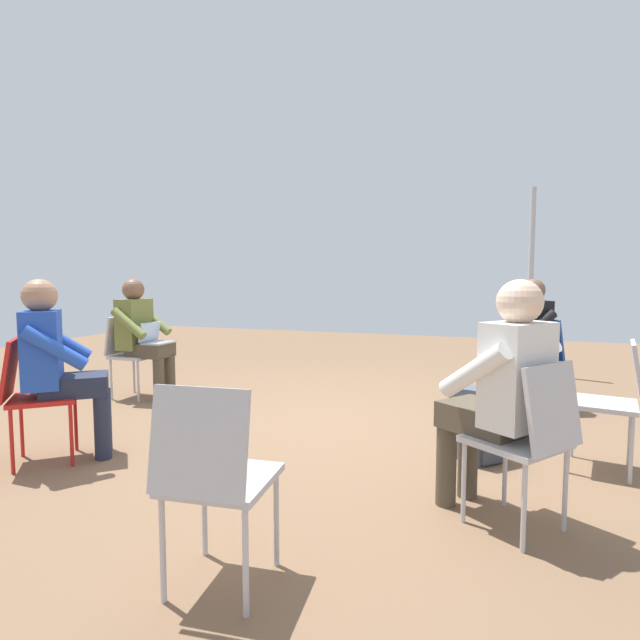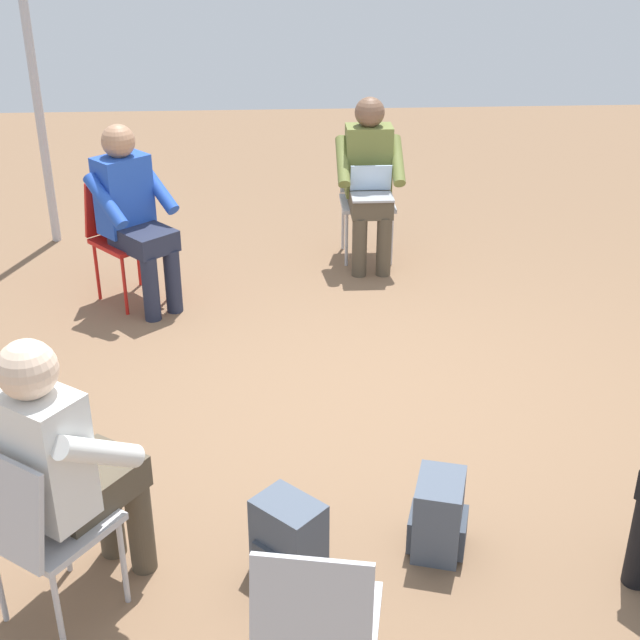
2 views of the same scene
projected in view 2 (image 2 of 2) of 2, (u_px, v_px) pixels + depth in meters
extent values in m
plane|color=brown|center=(358.00, 403.00, 5.03)|extent=(14.00, 14.00, 0.00)
cube|color=red|center=(129.00, 241.00, 6.06)|extent=(0.56, 0.56, 0.03)
cylinder|color=red|center=(166.00, 272.00, 6.16)|extent=(0.02, 0.02, 0.42)
cylinder|color=red|center=(125.00, 286.00, 5.95)|extent=(0.02, 0.02, 0.42)
cylinder|color=red|center=(138.00, 258.00, 6.38)|extent=(0.02, 0.02, 0.42)
cylinder|color=red|center=(97.00, 271.00, 6.17)|extent=(0.02, 0.02, 0.42)
cube|color=red|center=(110.00, 205.00, 6.09)|extent=(0.32, 0.35, 0.40)
cube|color=#B7B7BC|center=(319.00, 622.00, 2.99)|extent=(0.47, 0.47, 0.03)
cylinder|color=#B7B7BC|center=(279.00, 628.00, 3.26)|extent=(0.02, 0.02, 0.42)
cylinder|color=#B7B7BC|center=(372.00, 637.00, 3.22)|extent=(0.02, 0.02, 0.42)
cube|color=#B7B7BC|center=(311.00, 616.00, 2.72)|extent=(0.16, 0.39, 0.40)
cube|color=#B7B7BC|center=(54.00, 526.00, 3.43)|extent=(0.56, 0.56, 0.03)
cylinder|color=#B7B7BC|center=(64.00, 531.00, 3.74)|extent=(0.02, 0.02, 0.42)
cylinder|color=#B7B7BC|center=(123.00, 562.00, 3.57)|extent=(0.02, 0.02, 0.42)
cylinder|color=#B7B7BC|center=(59.00, 615.00, 3.32)|extent=(0.02, 0.02, 0.42)
cube|color=#B7B7BC|center=(5.00, 508.00, 3.19)|extent=(0.30, 0.36, 0.40)
cube|color=#B7B7BC|center=(367.00, 203.00, 6.76)|extent=(0.40, 0.40, 0.03)
cylinder|color=#B7B7BC|center=(391.00, 239.00, 6.72)|extent=(0.02, 0.02, 0.42)
cylinder|color=#B7B7BC|center=(347.00, 240.00, 6.70)|extent=(0.02, 0.02, 0.42)
cylinder|color=#B7B7BC|center=(386.00, 223.00, 7.02)|extent=(0.02, 0.02, 0.42)
cylinder|color=#B7B7BC|center=(343.00, 224.00, 7.00)|extent=(0.02, 0.02, 0.42)
cube|color=#B7B7BC|center=(366.00, 169.00, 6.83)|extent=(0.09, 0.38, 0.40)
cylinder|color=#4C4233|center=(384.00, 246.00, 6.54)|extent=(0.11, 0.11, 0.45)
cylinder|color=#4C4233|center=(359.00, 247.00, 6.53)|extent=(0.11, 0.11, 0.45)
cube|color=#4C4233|center=(370.00, 202.00, 6.56)|extent=(0.42, 0.30, 0.14)
cube|color=olive|center=(368.00, 160.00, 6.61)|extent=(0.22, 0.34, 0.52)
sphere|color=brown|center=(370.00, 112.00, 6.45)|extent=(0.22, 0.22, 0.22)
cylinder|color=olive|center=(397.00, 161.00, 6.52)|extent=(0.40, 0.09, 0.31)
cylinder|color=olive|center=(343.00, 161.00, 6.50)|extent=(0.40, 0.09, 0.31)
cube|color=#9EA0A5|center=(372.00, 197.00, 6.42)|extent=(0.22, 0.30, 0.02)
cube|color=#B2D1F2|center=(371.00, 178.00, 6.47)|extent=(0.05, 0.30, 0.20)
cylinder|color=#4C4233|center=(109.00, 511.00, 3.83)|extent=(0.11, 0.11, 0.45)
cylinder|color=#4C4233|center=(140.00, 526.00, 3.75)|extent=(0.11, 0.11, 0.45)
cube|color=#4C4233|center=(88.00, 485.00, 3.53)|extent=(0.52, 0.49, 0.14)
cube|color=silver|center=(42.00, 454.00, 3.28)|extent=(0.38, 0.40, 0.52)
sphere|color=beige|center=(27.00, 370.00, 3.11)|extent=(0.22, 0.22, 0.22)
cylinder|color=silver|center=(25.00, 419.00, 3.44)|extent=(0.37, 0.30, 0.31)
cylinder|color=silver|center=(100.00, 452.00, 3.24)|extent=(0.37, 0.30, 0.31)
cylinder|color=#23283D|center=(173.00, 281.00, 5.99)|extent=(0.11, 0.11, 0.45)
cylinder|color=#23283D|center=(151.00, 289.00, 5.88)|extent=(0.11, 0.11, 0.45)
cube|color=#23283D|center=(144.00, 238.00, 5.91)|extent=(0.51, 0.50, 0.14)
cube|color=blue|center=(124.00, 194.00, 5.91)|extent=(0.39, 0.40, 0.52)
sphere|color=#A87A5B|center=(118.00, 141.00, 5.75)|extent=(0.22, 0.22, 0.22)
cylinder|color=blue|center=(157.00, 187.00, 5.96)|extent=(0.36, 0.33, 0.31)
cylinder|color=blue|center=(106.00, 201.00, 5.71)|extent=(0.36, 0.33, 0.31)
cube|color=#475160|center=(439.00, 515.00, 3.88)|extent=(0.32, 0.27, 0.36)
cube|color=#39414D|center=(438.00, 529.00, 3.92)|extent=(0.26, 0.29, 0.16)
cube|color=#475160|center=(289.00, 538.00, 3.75)|extent=(0.34, 0.34, 0.36)
cube|color=#39414D|center=(289.00, 552.00, 3.78)|extent=(0.32, 0.31, 0.16)
cylinder|color=#B2B2B7|center=(33.00, 71.00, 6.65)|extent=(0.07, 0.07, 2.71)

